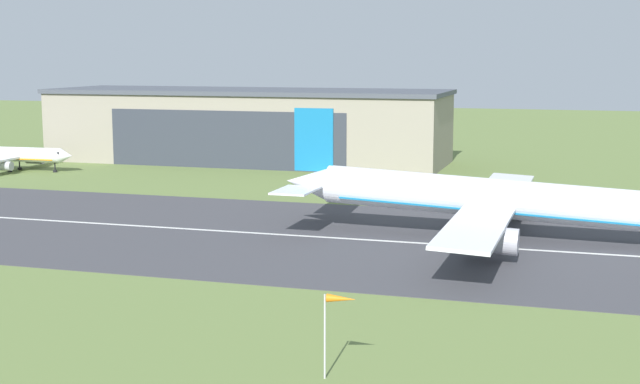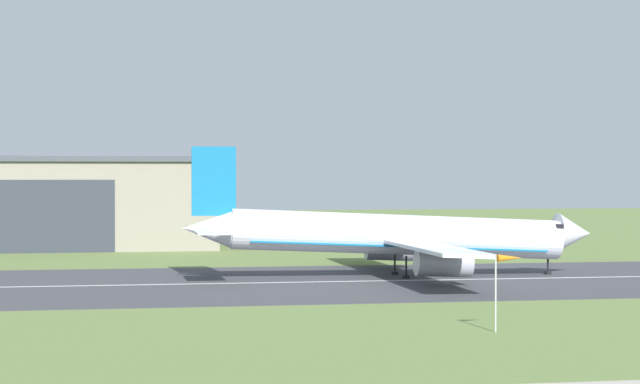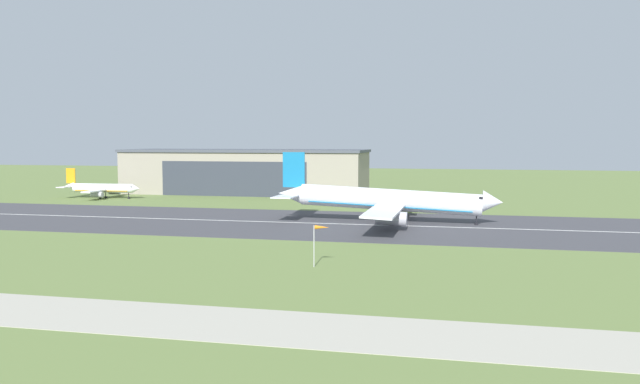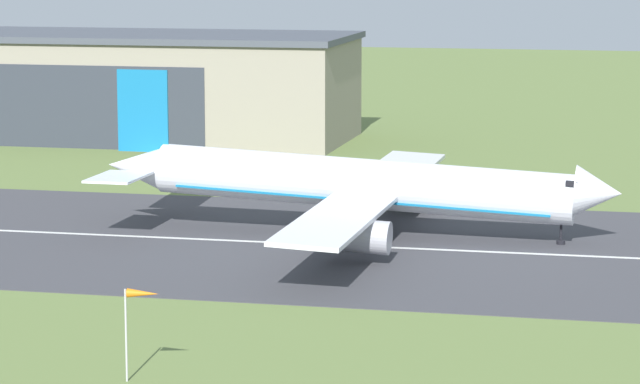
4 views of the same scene
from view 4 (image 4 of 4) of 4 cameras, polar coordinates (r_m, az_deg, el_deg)
name	(u,v)px [view 4 (image 4 of 4)]	position (r m, az deg, el deg)	size (l,w,h in m)	color
runway_strip	(75,234)	(150.53, -9.23, -1.57)	(418.63, 48.62, 0.06)	#3D3D42
runway_centreline	(75,234)	(150.53, -9.23, -1.56)	(376.77, 0.70, 0.01)	silver
hangar_building	(66,84)	(227.62, -9.54, 4.02)	(85.19, 26.38, 15.42)	gray
airplane_landing	(359,185)	(147.02, 1.48, 0.26)	(51.19, 55.98, 15.83)	silver
windsock_pole	(141,299)	(98.29, -6.77, -4.03)	(2.31, 0.73, 6.21)	#B7B7BC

